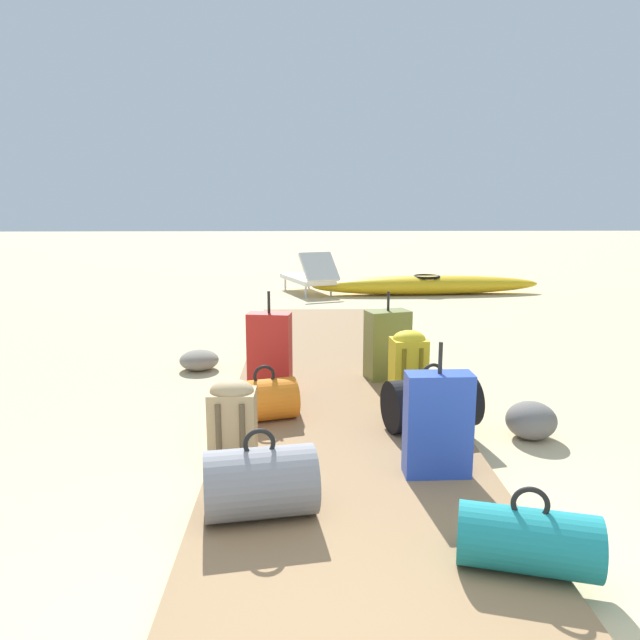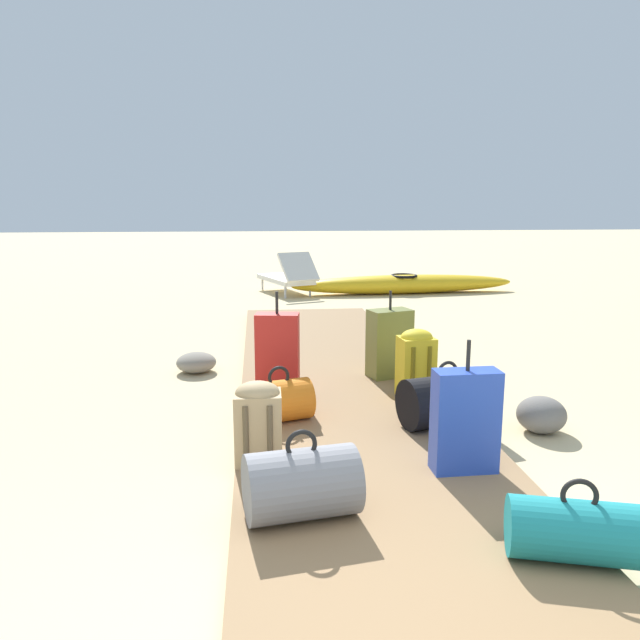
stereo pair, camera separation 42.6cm
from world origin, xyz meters
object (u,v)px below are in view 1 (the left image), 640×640
object	(u,v)px
backpack_yellow	(408,364)
backpack_tan	(233,418)
duffel_bag_black	(432,403)
kayak	(426,285)
suitcase_blue	(438,424)
duffel_bag_grey	(260,482)
duffel_bag_teal	(528,540)
lounge_chair	(310,276)
duffel_bag_orange	(265,399)
suitcase_olive	(387,344)
suitcase_red	(270,355)

from	to	relation	value
backpack_yellow	backpack_tan	bearing A→B (deg)	-138.61
duffel_bag_black	kayak	xyz separation A→B (m)	(1.34, 6.82, -0.09)
suitcase_blue	duffel_bag_grey	world-z (taller)	suitcase_blue
duffel_bag_black	duffel_bag_teal	distance (m)	1.70
suitcase_blue	lounge_chair	distance (m)	7.70
duffel_bag_grey	duffel_bag_orange	size ratio (longest dim) A/B	1.16
duffel_bag_grey	kayak	xyz separation A→B (m)	(2.47, 8.01, -0.09)
lounge_chair	suitcase_olive	bearing A→B (deg)	-83.62
duffel_bag_grey	suitcase_red	distance (m)	1.97
duffel_bag_grey	duffel_bag_teal	world-z (taller)	duffel_bag_grey
backpack_tan	kayak	world-z (taller)	backpack_tan
suitcase_blue	duffel_bag_grey	bearing A→B (deg)	-155.88
duffel_bag_grey	duffel_bag_orange	bearing A→B (deg)	92.61
suitcase_red	backpack_tan	world-z (taller)	suitcase_red
duffel_bag_teal	lounge_chair	xyz separation A→B (m)	(-0.84, 8.63, 0.11)
suitcase_olive	suitcase_red	distance (m)	1.16
suitcase_red	backpack_tan	xyz separation A→B (m)	(-0.16, -1.26, -0.08)
suitcase_olive	lounge_chair	xyz separation A→B (m)	(-0.63, 5.66, -0.06)
suitcase_blue	suitcase_red	size ratio (longest dim) A/B	0.91
duffel_bag_teal	lounge_chair	distance (m)	8.67
suitcase_blue	duffel_bag_orange	distance (m)	1.44
backpack_yellow	backpack_tan	size ratio (longest dim) A/B	1.11
duffel_bag_teal	suitcase_olive	size ratio (longest dim) A/B	0.81
duffel_bag_teal	kayak	size ratio (longest dim) A/B	0.15
duffel_bag_black	suitcase_olive	world-z (taller)	suitcase_olive
suitcase_blue	suitcase_olive	distance (m)	2.01
suitcase_blue	duffel_bag_grey	distance (m)	1.11
duffel_bag_teal	backpack_yellow	world-z (taller)	backpack_yellow
suitcase_blue	suitcase_red	world-z (taller)	suitcase_red
duffel_bag_grey	backpack_yellow	size ratio (longest dim) A/B	1.08
duffel_bag_teal	duffel_bag_orange	world-z (taller)	duffel_bag_orange
suitcase_blue	kayak	bearing A→B (deg)	79.04
duffel_bag_black	lounge_chair	world-z (taller)	lounge_chair
suitcase_olive	backpack_tan	world-z (taller)	suitcase_olive
suitcase_red	lounge_chair	size ratio (longest dim) A/B	0.53
lounge_chair	kayak	xyz separation A→B (m)	(2.12, -0.11, -0.16)
duffel_bag_orange	suitcase_red	size ratio (longest dim) A/B	0.61
suitcase_blue	duffel_bag_teal	bearing A→B (deg)	-78.79
duffel_bag_grey	lounge_chair	size ratio (longest dim) A/B	0.37
suitcase_blue	duffel_bag_black	bearing A→B (deg)	80.57
duffel_bag_grey	lounge_chair	distance (m)	8.13
suitcase_red	duffel_bag_teal	bearing A→B (deg)	-63.15
suitcase_red	backpack_yellow	bearing A→B (deg)	-6.13
backpack_yellow	duffel_bag_grey	bearing A→B (deg)	-120.27
duffel_bag_teal	suitcase_olive	bearing A→B (deg)	94.02
duffel_bag_grey	backpack_yellow	bearing A→B (deg)	59.73
duffel_bag_grey	backpack_tan	size ratio (longest dim) A/B	1.20
suitcase_blue	kayak	xyz separation A→B (m)	(1.46, 7.56, -0.22)
duffel_bag_black	duffel_bag_grey	bearing A→B (deg)	-133.48
suitcase_blue	duffel_bag_black	world-z (taller)	suitcase_blue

